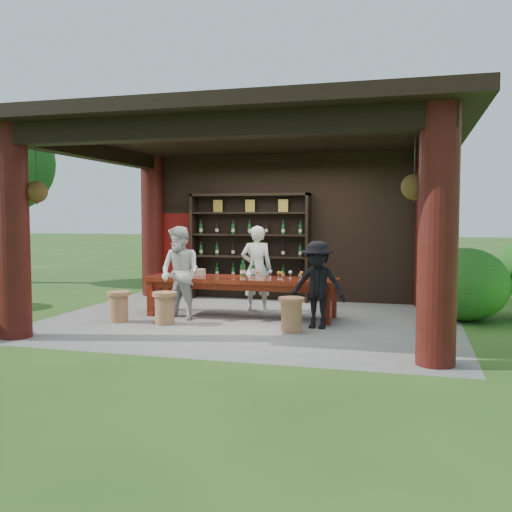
% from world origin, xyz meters
% --- Properties ---
extents(ground, '(90.00, 90.00, 0.00)m').
position_xyz_m(ground, '(0.00, 0.00, 0.00)').
color(ground, '#2D5119').
rests_on(ground, ground).
extents(pavilion, '(7.50, 6.00, 3.60)m').
position_xyz_m(pavilion, '(-0.01, 0.43, 2.13)').
color(pavilion, slate).
rests_on(pavilion, ground).
extents(wine_shelf, '(2.74, 0.42, 2.41)m').
position_xyz_m(wine_shelf, '(-0.71, 2.45, 1.21)').
color(wine_shelf, black).
rests_on(wine_shelf, ground).
extents(tasting_table, '(3.62, 0.95, 0.75)m').
position_xyz_m(tasting_table, '(-0.25, 0.27, 0.64)').
color(tasting_table, '#601F0D').
rests_on(tasting_table, ground).
extents(stool_near_left, '(0.43, 0.43, 0.57)m').
position_xyz_m(stool_near_left, '(-1.35, -0.78, 0.30)').
color(stool_near_left, '#985F3D').
rests_on(stool_near_left, ground).
extents(stool_near_right, '(0.43, 0.43, 0.57)m').
position_xyz_m(stool_near_right, '(0.95, -0.85, 0.30)').
color(stool_near_right, '#985F3D').
rests_on(stool_near_right, ground).
extents(stool_far_left, '(0.42, 0.42, 0.55)m').
position_xyz_m(stool_far_left, '(-2.24, -0.78, 0.29)').
color(stool_far_left, '#985F3D').
rests_on(stool_far_left, ground).
extents(host, '(0.71, 0.56, 1.71)m').
position_xyz_m(host, '(-0.17, 1.08, 0.86)').
color(host, silver).
rests_on(host, ground).
extents(guest_woman, '(1.00, 0.89, 1.72)m').
position_xyz_m(guest_woman, '(-1.26, -0.26, 0.86)').
color(guest_woman, silver).
rests_on(guest_woman, ground).
extents(guest_man, '(1.00, 0.63, 1.48)m').
position_xyz_m(guest_man, '(1.31, -0.43, 0.74)').
color(guest_man, black).
rests_on(guest_man, ground).
extents(table_bottles, '(0.32, 0.13, 0.31)m').
position_xyz_m(table_bottles, '(-0.24, 0.56, 0.90)').
color(table_bottles, '#194C1E').
rests_on(table_bottles, tasting_table).
extents(table_glasses, '(2.19, 0.39, 0.15)m').
position_xyz_m(table_glasses, '(0.21, 0.25, 0.82)').
color(table_glasses, silver).
rests_on(table_glasses, tasting_table).
extents(napkin_basket, '(0.26, 0.18, 0.14)m').
position_xyz_m(napkin_basket, '(-1.12, 0.26, 0.82)').
color(napkin_basket, '#BF6672').
rests_on(napkin_basket, tasting_table).
extents(shrubs, '(16.07, 9.10, 1.36)m').
position_xyz_m(shrubs, '(2.46, 0.81, 0.57)').
color(shrubs, '#194C14').
rests_on(shrubs, ground).
extents(trees, '(21.82, 9.87, 4.80)m').
position_xyz_m(trees, '(3.49, 0.91, 3.37)').
color(trees, '#3F2819').
rests_on(trees, ground).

